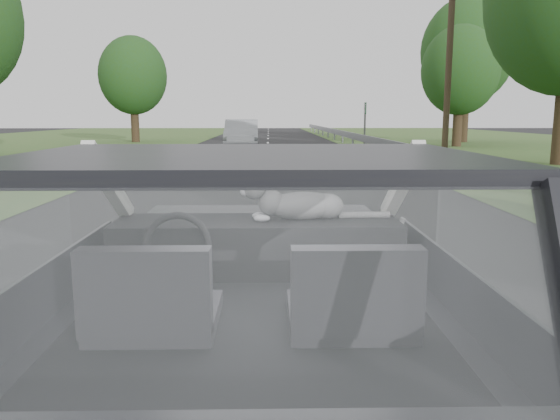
{
  "coord_description": "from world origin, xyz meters",
  "views": [
    {
      "loc": [
        0.07,
        -2.37,
        1.57
      ],
      "look_at": [
        0.13,
        0.57,
        1.07
      ],
      "focal_mm": 35.0,
      "sensor_mm": 36.0,
      "label": 1
    }
  ],
  "objects_px": {
    "other_car": "(242,135)",
    "highway_sign": "(365,126)",
    "cat": "(303,204)",
    "utility_pole": "(449,58)",
    "subject_car": "(254,305)"
  },
  "relations": [
    {
      "from": "other_car",
      "to": "highway_sign",
      "type": "height_order",
      "value": "highway_sign"
    },
    {
      "from": "cat",
      "to": "utility_pole",
      "type": "distance_m",
      "value": 20.28
    },
    {
      "from": "highway_sign",
      "to": "utility_pole",
      "type": "height_order",
      "value": "utility_pole"
    },
    {
      "from": "highway_sign",
      "to": "utility_pole",
      "type": "relative_size",
      "value": 0.29
    },
    {
      "from": "subject_car",
      "to": "highway_sign",
      "type": "xyz_separation_m",
      "value": [
        4.6,
        23.6,
        0.37
      ]
    },
    {
      "from": "subject_car",
      "to": "other_car",
      "type": "relative_size",
      "value": 0.92
    },
    {
      "from": "cat",
      "to": "utility_pole",
      "type": "relative_size",
      "value": 0.08
    },
    {
      "from": "subject_car",
      "to": "highway_sign",
      "type": "distance_m",
      "value": 24.05
    },
    {
      "from": "cat",
      "to": "other_car",
      "type": "bearing_deg",
      "value": 85.74
    },
    {
      "from": "utility_pole",
      "to": "cat",
      "type": "bearing_deg",
      "value": -110.02
    },
    {
      "from": "other_car",
      "to": "utility_pole",
      "type": "relative_size",
      "value": 0.57
    },
    {
      "from": "cat",
      "to": "utility_pole",
      "type": "height_order",
      "value": "utility_pole"
    },
    {
      "from": "utility_pole",
      "to": "subject_car",
      "type": "bearing_deg",
      "value": -110.08
    },
    {
      "from": "subject_car",
      "to": "highway_sign",
      "type": "bearing_deg",
      "value": 78.97
    },
    {
      "from": "subject_car",
      "to": "other_car",
      "type": "bearing_deg",
      "value": 92.95
    }
  ]
}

